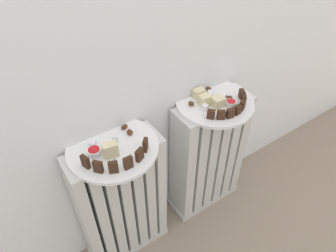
{
  "coord_description": "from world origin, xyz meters",
  "views": [
    {
      "loc": [
        -0.45,
        -0.39,
        1.31
      ],
      "look_at": [
        0.0,
        0.28,
        0.58
      ],
      "focal_mm": 33.03,
      "sensor_mm": 36.0,
      "label": 1
    }
  ],
  "objects": [
    {
      "name": "dark_cake_slice_left_0",
      "position": [
        -0.31,
        0.25,
        0.63
      ],
      "size": [
        0.02,
        0.03,
        0.04
      ],
      "primitive_type": "cube",
      "rotation": [
        0.0,
        0.0,
        -1.25
      ],
      "color": "#382114",
      "rests_on": "plate_left"
    },
    {
      "name": "plate_right",
      "position": [
        0.21,
        0.28,
        0.6
      ],
      "size": [
        0.3,
        0.3,
        0.01
      ],
      "primitive_type": "cylinder",
      "color": "white",
      "rests_on": "radiator_right"
    },
    {
      "name": "medjool_date_right_2",
      "position": [
        0.12,
        0.31,
        0.61
      ],
      "size": [
        0.02,
        0.02,
        0.02
      ],
      "primitive_type": "ellipsoid",
      "rotation": [
        0.0,
        0.0,
        1.55
      ],
      "color": "#4C2814",
      "rests_on": "plate_right"
    },
    {
      "name": "dark_cake_slice_right_5",
      "position": [
        0.29,
        0.21,
        0.62
      ],
      "size": [
        0.03,
        0.03,
        0.04
      ],
      "primitive_type": "cube",
      "rotation": [
        0.0,
        0.0,
        0.83
      ],
      "color": "#382114",
      "rests_on": "plate_right"
    },
    {
      "name": "turkish_delight_right_2",
      "position": [
        0.21,
        0.3,
        0.61
      ],
      "size": [
        0.02,
        0.02,
        0.02
      ],
      "primitive_type": "cube",
      "rotation": [
        0.0,
        0.0,
        0.09
      ],
      "color": "white",
      "rests_on": "plate_right"
    },
    {
      "name": "plate_left",
      "position": [
        -0.21,
        0.28,
        0.6
      ],
      "size": [
        0.3,
        0.3,
        0.01
      ],
      "primitive_type": "cylinder",
      "color": "white",
      "rests_on": "radiator_left"
    },
    {
      "name": "dark_cake_slice_left_2",
      "position": [
        -0.26,
        0.18,
        0.63
      ],
      "size": [
        0.03,
        0.02,
        0.04
      ],
      "primitive_type": "cube",
      "rotation": [
        0.0,
        0.0,
        -0.41
      ],
      "color": "#382114",
      "rests_on": "plate_left"
    },
    {
      "name": "dark_cake_slice_left_1",
      "position": [
        -0.29,
        0.21,
        0.63
      ],
      "size": [
        0.03,
        0.03,
        0.04
      ],
      "primitive_type": "cube",
      "rotation": [
        0.0,
        0.0,
        -0.83
      ],
      "color": "#382114",
      "rests_on": "plate_left"
    },
    {
      "name": "turkish_delight_right_1",
      "position": [
        0.24,
        0.27,
        0.62
      ],
      "size": [
        0.03,
        0.03,
        0.02
      ],
      "primitive_type": "cube",
      "rotation": [
        0.0,
        0.0,
        0.42
      ],
      "color": "white",
      "rests_on": "plate_right"
    },
    {
      "name": "marble_cake_slice_right_0",
      "position": [
        0.17,
        0.29,
        0.62
      ],
      "size": [
        0.04,
        0.04,
        0.04
      ],
      "primitive_type": "cube",
      "rotation": [
        0.0,
        0.0,
        -0.07
      ],
      "color": "beige",
      "rests_on": "plate_right"
    },
    {
      "name": "medjool_date_right_1",
      "position": [
        0.26,
        0.26,
        0.61
      ],
      "size": [
        0.03,
        0.03,
        0.02
      ],
      "primitive_type": "ellipsoid",
      "rotation": [
        0.0,
        0.0,
        2.56
      ],
      "color": "#4C2814",
      "rests_on": "plate_right"
    },
    {
      "name": "dark_cake_slice_left_5",
      "position": [
        -0.13,
        0.21,
        0.63
      ],
      "size": [
        0.03,
        0.03,
        0.04
      ],
      "primitive_type": "cube",
      "rotation": [
        0.0,
        0.0,
        0.83
      ],
      "color": "#382114",
      "rests_on": "plate_left"
    },
    {
      "name": "marble_cake_slice_left_0",
      "position": [
        -0.23,
        0.25,
        0.63
      ],
      "size": [
        0.05,
        0.04,
        0.05
      ],
      "primitive_type": "cube",
      "rotation": [
        0.0,
        0.0,
        -0.17
      ],
      "color": "beige",
      "rests_on": "plate_left"
    },
    {
      "name": "turkish_delight_left_1",
      "position": [
        -0.26,
        0.32,
        0.61
      ],
      "size": [
        0.03,
        0.03,
        0.02
      ],
      "primitive_type": "cube",
      "rotation": [
        0.0,
        0.0,
        0.8
      ],
      "color": "white",
      "rests_on": "plate_left"
    },
    {
      "name": "dark_cake_slice_left_4",
      "position": [
        -0.17,
        0.18,
        0.63
      ],
      "size": [
        0.03,
        0.02,
        0.04
      ],
      "primitive_type": "cube",
      "rotation": [
        0.0,
        0.0,
        0.42
      ],
      "color": "#382114",
      "rests_on": "plate_left"
    },
    {
      "name": "marble_cake_slice_right_1",
      "position": [
        0.18,
        0.33,
        0.62
      ],
      "size": [
        0.04,
        0.03,
        0.04
      ],
      "primitive_type": "cube",
      "rotation": [
        0.0,
        0.0,
        -0.02
      ],
      "color": "beige",
      "rests_on": "plate_right"
    },
    {
      "name": "dark_cake_slice_right_6",
      "position": [
        0.31,
        0.24,
        0.62
      ],
      "size": [
        0.02,
        0.03,
        0.04
      ],
      "primitive_type": "cube",
      "rotation": [
        0.0,
        0.0,
        1.17
      ],
      "color": "#382114",
      "rests_on": "plate_right"
    },
    {
      "name": "fork",
      "position": [
        -0.21,
        0.27,
        0.61
      ],
      "size": [
        0.06,
        0.09,
        0.0
      ],
      "color": "#B7B7BC",
      "rests_on": "plate_left"
    },
    {
      "name": "turkish_delight_left_0",
      "position": [
        -0.22,
        0.28,
        0.62
      ],
      "size": [
        0.03,
        0.03,
        0.02
      ],
      "primitive_type": "cube",
      "rotation": [
        0.0,
        0.0,
        0.82
      ],
      "color": "white",
      "rests_on": "plate_left"
    },
    {
      "name": "medjool_date_left_1",
      "position": [
        -0.14,
        0.33,
        0.61
      ],
      "size": [
        0.03,
        0.02,
        0.02
      ],
      "primitive_type": "ellipsoid",
      "rotation": [
        0.0,
        0.0,
        0.24
      ],
      "color": "#4C2814",
      "rests_on": "plate_left"
    },
    {
      "name": "dark_cake_slice_right_4",
      "position": [
        0.26,
        0.19,
        0.62
      ],
      "size": [
        0.03,
        0.03,
        0.04
      ],
      "primitive_type": "cube",
      "rotation": [
        0.0,
        0.0,
        0.49
      ],
      "color": "#382114",
      "rests_on": "plate_right"
    },
    {
      "name": "turkish_delight_right_3",
      "position": [
        0.15,
        0.26,
        0.61
      ],
      "size": [
        0.03,
        0.03,
        0.02
      ],
      "primitive_type": "cube",
      "rotation": [
        0.0,
        0.0,
        0.35
      ],
      "color": "white",
      "rests_on": "plate_right"
    },
    {
      "name": "jam_bowl_left",
      "position": [
        -0.27,
        0.28,
        0.62
      ],
      "size": [
        0.04,
        0.04,
        0.02
      ],
      "color": "white",
      "rests_on": "plate_left"
    },
    {
      "name": "medjool_date_right_0",
      "position": [
        0.23,
        0.35,
        0.61
      ],
      "size": [
        0.03,
        0.03,
        0.02
      ],
      "primitive_type": "ellipsoid",
      "rotation": [
        0.0,
        0.0,
        2.0
      ],
      "color": "#4C2814",
      "rests_on": "plate_right"
    },
    {
      "name": "turkish_delight_right_0",
      "position": [
        0.22,
        0.32,
        0.61
      ],
      "size": [
        0.03,
        0.03,
        0.02
      ],
      "primitive_type": "cube",
      "rotation": [
        0.0,
        0.0,
        0.39
      ],
      "color": "white",
      "rests_on": "plate_right"
    },
    {
      "name": "dark_cake_slice_right_0",
      "position": [
        0.13,
        0.21,
        0.62
      ],
      "size": [
        0.03,
        0.03,
        0.04
      ],
      "primitive_type": "cube",
      "rotation": [
        0.0,
        0.0,
        -0.86
      ],
      "color": "#382114",
      "rests_on": "plate_right"
    },
    {
      "name": "marble_cake_slice_right_2",
      "position": [
        0.2,
        0.25,
        0.62
      ],
      "size": [
        0.05,
        0.04,
        0.04
      ],
      "primitive_type": "cube",
      "rotation": [
        0.0,
        0.0,
        -0.04
      ],
      "color": "beige",
      "rests_on": "plate_right"
    },
    {
      "name": "dark_cake_slice_right_3",
      "position": [
        0.23,
        0.18,
        0.62
      ],
      "size": [
        0.03,
        0.02,
        0.04
      ],
      "primitive_type": "cube",
      "rotation": [
        0.0,
        0.0,
        0.16
      ],
      "color": "#382114",
      "rests_on": "plate_right"
    },
    {
      "name": "dark_cake_slice_right_1",
      "position": [
        0.16,
        0.19,
        0.62
      ],
      "size": [
        0.03,
        0.03,
        0.04
      ],
      "primitive_type": "cube",
      "rotation": [
        0.0,
        0.0,
        -0.52
      ],
      "color": "#382114",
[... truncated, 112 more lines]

